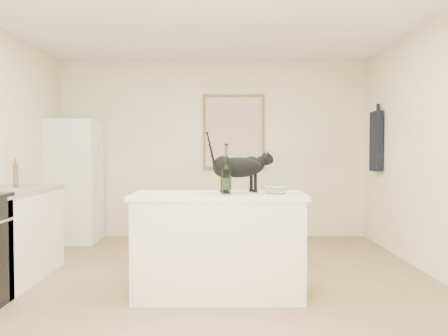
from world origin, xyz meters
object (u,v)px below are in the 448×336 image
at_px(black_cat, 238,170).
at_px(wine_bottle, 226,172).
at_px(fridge, 74,181).
at_px(glass_bowl, 276,190).

distance_m(black_cat, wine_bottle, 0.20).
height_order(fridge, wine_bottle, fridge).
relative_size(fridge, wine_bottle, 4.46).
xyz_separation_m(fridge, glass_bowl, (2.55, -2.60, 0.08)).
bearing_deg(fridge, glass_bowl, -45.60).
bearing_deg(fridge, wine_bottle, -51.21).
relative_size(fridge, black_cat, 2.97).
xyz_separation_m(black_cat, wine_bottle, (-0.10, -0.17, -0.01)).
xyz_separation_m(wine_bottle, glass_bowl, (0.43, 0.04, -0.16)).
bearing_deg(wine_bottle, fridge, 128.79).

